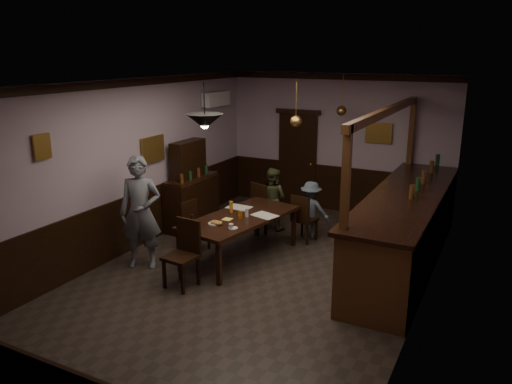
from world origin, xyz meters
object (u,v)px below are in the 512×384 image
Objects in this scene: chair_far_right at (303,216)px; soda_can at (240,215)px; dining_table at (240,220)px; pendant_brass_mid at (296,121)px; person_standing at (141,213)px; sideboard at (191,193)px; chair_far_left at (263,205)px; pendant_brass_far at (342,111)px; chair_near at (184,250)px; chair_side at (193,223)px; person_seated_left at (272,198)px; coffee_cup at (231,226)px; person_seated_right at (311,210)px; pendant_iron at (205,121)px; bar_counter at (405,227)px.

soda_can is (-0.61, -1.27, 0.31)m from chair_far_right.
chair_far_right is (0.67, 1.17, -0.19)m from dining_table.
chair_far_right is at bearing 87.97° from pendant_brass_mid.
person_standing is at bearing 60.02° from chair_far_right.
sideboard reaches higher than soda_can.
pendant_brass_far reaches higher than chair_far_left.
dining_table is 1.32m from chair_near.
sideboard is at bearing 127.27° from chair_near.
chair_far_left reaches higher than chair_side.
pendant_brass_far is at bearing -127.68° from person_seated_left.
coffee_cup is at bearing 106.21° from person_seated_left.
chair_side is at bearing 47.78° from chair_far_right.
pendant_brass_mid reaches higher than person_seated_right.
soda_can is (1.32, 0.94, -0.12)m from person_standing.
chair_far_left is 2.63m from chair_near.
coffee_cup is (1.44, 0.42, -0.13)m from person_standing.
chair_side is 1.08× the size of pendant_brass_mid.
sideboard is 2.89m from pendant_iron.
chair_far_left is 1.47× the size of pendant_iron.
bar_counter is (2.36, 1.61, -0.15)m from coffee_cup.
sideboard is (-2.38, -0.49, 0.15)m from person_seated_right.
chair_far_right is 2.63m from chair_near.
person_seated_left reaches higher than soda_can.
sideboard reaches higher than person_seated_left.
soda_can is 0.03× the size of bar_counter.
chair_far_left is (-0.23, 1.33, -0.14)m from dining_table.
sideboard is at bearing 150.00° from dining_table.
chair_near is at bearing 63.52° from person_seated_right.
bar_counter is at bearing 44.58° from coffee_cup.
bar_counter is (2.49, 1.09, -0.16)m from soda_can.
bar_counter is (1.88, -0.18, 0.15)m from chair_far_right.
chair_side is (-1.61, -1.20, -0.02)m from chair_far_right.
person_seated_left is 1.84× the size of pendant_iron.
chair_far_left is 1.09× the size of chair_far_right.
sideboard is at bearing 30.85° from person_seated_left.
chair_side is 3.64m from bar_counter.
coffee_cup is 0.53m from soda_can.
pendant_brass_mid is at bearing 81.64° from coffee_cup.
soda_can is at bearing 104.77° from person_seated_left.
coffee_cup is 2.87m from bar_counter.
pendant_brass_mid is at bearing 55.76° from soda_can.
person_seated_left is (0.78, 1.64, 0.14)m from chair_side.
pendant_brass_far reaches higher than dining_table.
pendant_iron reaches higher than sideboard.
chair_far_right is 0.82× the size of person_seated_right.
coffee_cup is at bearing -76.45° from soda_can.
soda_can is at bearing 73.66° from pendant_iron.
person_standing is (-1.01, 0.25, 0.37)m from chair_near.
chair_near is 2.90m from person_seated_right.
chair_near is at bearing -57.88° from sideboard.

